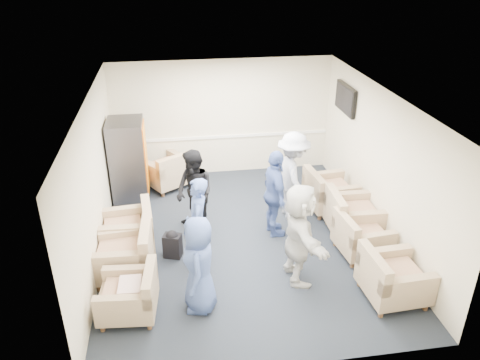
{
  "coord_description": "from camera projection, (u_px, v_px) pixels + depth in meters",
  "views": [
    {
      "loc": [
        -1.16,
        -7.2,
        4.85
      ],
      "look_at": [
        -0.02,
        0.2,
        1.13
      ],
      "focal_mm": 35.0,
      "sensor_mm": 36.0,
      "label": 1
    }
  ],
  "objects": [
    {
      "name": "armchair_right_near",
      "position": [
        390.0,
        279.0,
        7.08
      ],
      "size": [
        0.93,
        0.93,
        0.71
      ],
      "rotation": [
        0.0,
        0.0,
        1.62
      ],
      "color": "tan",
      "rests_on": "floor"
    },
    {
      "name": "right_wall",
      "position": [
        380.0,
        165.0,
        8.43
      ],
      "size": [
        0.02,
        6.0,
        2.7
      ],
      "primitive_type": "cube",
      "color": "beige",
      "rests_on": "floor"
    },
    {
      "name": "chair_rail",
      "position": [
        223.0,
        137.0,
        10.92
      ],
      "size": [
        4.98,
        0.04,
        0.06
      ],
      "primitive_type": "cube",
      "color": "white",
      "rests_on": "back_wall"
    },
    {
      "name": "person_back_right",
      "position": [
        293.0,
        176.0,
        9.07
      ],
      "size": [
        0.78,
        1.21,
        1.77
      ],
      "primitive_type": "imported",
      "rotation": [
        0.0,
        0.0,
        1.68
      ],
      "color": "silver",
      "rests_on": "floor"
    },
    {
      "name": "armchair_right_far",
      "position": [
        327.0,
        193.0,
        9.55
      ],
      "size": [
        0.99,
        0.99,
        0.72
      ],
      "rotation": [
        0.0,
        0.0,
        1.67
      ],
      "color": "tan",
      "rests_on": "floor"
    },
    {
      "name": "armchair_corner",
      "position": [
        168.0,
        172.0,
        10.44
      ],
      "size": [
        1.25,
        1.25,
        0.72
      ],
      "rotation": [
        0.0,
        0.0,
        3.71
      ],
      "color": "tan",
      "rests_on": "floor"
    },
    {
      "name": "vending_machine",
      "position": [
        129.0,
        162.0,
        9.64
      ],
      "size": [
        0.73,
        0.85,
        1.79
      ],
      "color": "#4C4B53",
      "rests_on": "floor"
    },
    {
      "name": "person_front_left",
      "position": [
        199.0,
        265.0,
        6.72
      ],
      "size": [
        0.59,
        0.81,
        1.53
      ],
      "primitive_type": "imported",
      "rotation": [
        0.0,
        0.0,
        -1.72
      ],
      "color": "#41599C",
      "rests_on": "floor"
    },
    {
      "name": "left_wall",
      "position": [
        94.0,
        184.0,
        7.75
      ],
      "size": [
        0.02,
        6.0,
        2.7
      ],
      "primitive_type": "cube",
      "color": "beige",
      "rests_on": "floor"
    },
    {
      "name": "armchair_left_mid",
      "position": [
        127.0,
        255.0,
        7.6
      ],
      "size": [
        0.98,
        0.98,
        0.75
      ],
      "rotation": [
        0.0,
        0.0,
        -1.62
      ],
      "color": "tan",
      "rests_on": "floor"
    },
    {
      "name": "person_back_left",
      "position": [
        195.0,
        193.0,
        8.6
      ],
      "size": [
        0.96,
        1.0,
        1.63
      ],
      "primitive_type": "imported",
      "rotation": [
        0.0,
        0.0,
        -0.97
      ],
      "color": "black",
      "rests_on": "floor"
    },
    {
      "name": "floor",
      "position": [
        243.0,
        239.0,
        8.69
      ],
      "size": [
        6.0,
        6.0,
        0.0
      ],
      "primitive_type": "plane",
      "color": "black",
      "rests_on": "ground"
    },
    {
      "name": "tv",
      "position": [
        345.0,
        99.0,
        9.7
      ],
      "size": [
        0.1,
        1.0,
        0.58
      ],
      "color": "black",
      "rests_on": "right_wall"
    },
    {
      "name": "ceiling",
      "position": [
        243.0,
        98.0,
        7.48
      ],
      "size": [
        6.0,
        6.0,
        0.0
      ],
      "primitive_type": "plane",
      "rotation": [
        3.14,
        0.0,
        0.0
      ],
      "color": "white",
      "rests_on": "back_wall"
    },
    {
      "name": "person_mid_right",
      "position": [
        275.0,
        194.0,
        8.5
      ],
      "size": [
        0.49,
        1.01,
        1.68
      ],
      "primitive_type": "imported",
      "rotation": [
        0.0,
        0.0,
        1.65
      ],
      "color": "#41599C",
      "rests_on": "floor"
    },
    {
      "name": "pillow",
      "position": [
        130.0,
        287.0,
        6.71
      ],
      "size": [
        0.33,
        0.43,
        0.12
      ],
      "primitive_type": "cube",
      "rotation": [
        0.0,
        0.0,
        -1.61
      ],
      "color": "silver",
      "rests_on": "armchair_left_near"
    },
    {
      "name": "person_front_right",
      "position": [
        299.0,
        234.0,
        7.3
      ],
      "size": [
        0.52,
        1.58,
        1.7
      ],
      "primitive_type": "imported",
      "rotation": [
        0.0,
        0.0,
        1.58
      ],
      "color": "silver",
      "rests_on": "floor"
    },
    {
      "name": "backpack",
      "position": [
        172.0,
        243.0,
        8.1
      ],
      "size": [
        0.35,
        0.3,
        0.52
      ],
      "rotation": [
        0.0,
        0.0,
        -0.33
      ],
      "color": "black",
      "rests_on": "floor"
    },
    {
      "name": "armchair_left_near",
      "position": [
        132.0,
        296.0,
        6.78
      ],
      "size": [
        0.88,
        0.88,
        0.65
      ],
      "rotation": [
        0.0,
        0.0,
        -1.66
      ],
      "color": "tan",
      "rests_on": "floor"
    },
    {
      "name": "armchair_right_midfar",
      "position": [
        351.0,
        217.0,
        8.7
      ],
      "size": [
        0.95,
        0.95,
        0.74
      ],
      "rotation": [
        0.0,
        0.0,
        1.54
      ],
      "color": "tan",
      "rests_on": "floor"
    },
    {
      "name": "armchair_left_far",
      "position": [
        131.0,
        232.0,
        8.25
      ],
      "size": [
        0.98,
        0.98,
        0.72
      ],
      "rotation": [
        0.0,
        0.0,
        -1.48
      ],
      "color": "tan",
      "rests_on": "floor"
    },
    {
      "name": "front_wall",
      "position": [
        284.0,
        284.0,
        5.43
      ],
      "size": [
        5.0,
        0.02,
        2.7
      ],
      "primitive_type": "cube",
      "color": "beige",
      "rests_on": "floor"
    },
    {
      "name": "armchair_right_midnear",
      "position": [
        359.0,
        238.0,
        8.14
      ],
      "size": [
        0.9,
        0.9,
        0.66
      ],
      "rotation": [
        0.0,
        0.0,
        1.67
      ],
      "color": "tan",
      "rests_on": "floor"
    },
    {
      "name": "back_wall",
      "position": [
        223.0,
        118.0,
        10.74
      ],
      "size": [
        5.0,
        0.02,
        2.7
      ],
      "primitive_type": "cube",
      "color": "beige",
      "rests_on": "floor"
    },
    {
      "name": "person_mid_left",
      "position": [
        198.0,
        223.0,
        7.7
      ],
      "size": [
        0.44,
        0.62,
        1.59
      ],
      "primitive_type": "imported",
      "rotation": [
        0.0,
        0.0,
        -1.68
      ],
      "color": "#41599C",
      "rests_on": "floor"
    }
  ]
}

